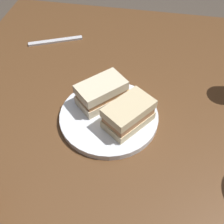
{
  "coord_description": "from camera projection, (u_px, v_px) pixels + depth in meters",
  "views": [
    {
      "loc": [
        -0.45,
        -0.07,
        1.27
      ],
      "look_at": [
        -0.0,
        0.01,
        0.76
      ],
      "focal_mm": 44.57,
      "sensor_mm": 36.0,
      "label": 1
    }
  ],
  "objects": [
    {
      "name": "potato_wedge_middle",
      "position": [
        130.0,
        113.0,
        0.69
      ],
      "size": [
        0.05,
        0.05,
        0.02
      ],
      "primitive_type": "cube",
      "rotation": [
        0.0,
        0.0,
        0.79
      ],
      "color": "#AD702D",
      "rests_on": "plate"
    },
    {
      "name": "sandwich_half_right",
      "position": [
        101.0,
        93.0,
        0.71
      ],
      "size": [
        0.14,
        0.14,
        0.06
      ],
      "color": "beige",
      "rests_on": "plate"
    },
    {
      "name": "plate",
      "position": [
        109.0,
        118.0,
        0.7
      ],
      "size": [
        0.25,
        0.25,
        0.02
      ],
      "primitive_type": "cylinder",
      "color": "white",
      "rests_on": "dining_table"
    },
    {
      "name": "sandwich_half_left",
      "position": [
        129.0,
        114.0,
        0.66
      ],
      "size": [
        0.14,
        0.13,
        0.06
      ],
      "color": "beige",
      "rests_on": "plate"
    },
    {
      "name": "ground_plane",
      "position": [
        114.0,
        222.0,
        1.25
      ],
      "size": [
        6.0,
        6.0,
        0.0
      ],
      "primitive_type": "plane",
      "color": "#4C4238"
    },
    {
      "name": "fork",
      "position": [
        56.0,
        41.0,
        0.93
      ],
      "size": [
        0.09,
        0.17,
        0.01
      ],
      "primitive_type": "cube",
      "rotation": [
        0.0,
        0.0,
        5.13
      ],
      "color": "silver",
      "rests_on": "dining_table"
    },
    {
      "name": "potato_wedge_back",
      "position": [
        122.0,
        93.0,
        0.74
      ],
      "size": [
        0.02,
        0.04,
        0.02
      ],
      "primitive_type": "cube",
      "rotation": [
        0.0,
        0.0,
        1.37
      ],
      "color": "#B77F33",
      "rests_on": "plate"
    },
    {
      "name": "potato_wedge_front",
      "position": [
        112.0,
        90.0,
        0.75
      ],
      "size": [
        0.03,
        0.05,
        0.02
      ],
      "primitive_type": "cube",
      "rotation": [
        0.0,
        0.0,
        1.19
      ],
      "color": "#B77F33",
      "rests_on": "plate"
    },
    {
      "name": "dining_table",
      "position": [
        114.0,
        185.0,
        0.98
      ],
      "size": [
        1.13,
        1.0,
        0.73
      ],
      "primitive_type": "cube",
      "color": "brown",
      "rests_on": "ground"
    }
  ]
}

